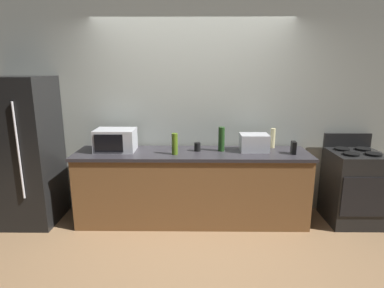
{
  "coord_description": "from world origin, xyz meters",
  "views": [
    {
      "loc": [
        0.04,
        -3.32,
        1.89
      ],
      "look_at": [
        0.0,
        0.4,
        1.0
      ],
      "focal_mm": 29.67,
      "sensor_mm": 36.0,
      "label": 1
    }
  ],
  "objects_px": {
    "bottle_wine": "(221,139)",
    "mug_black": "(197,147)",
    "microwave": "(115,140)",
    "toaster_oven": "(254,143)",
    "cordless_phone": "(293,148)",
    "stove_range": "(353,187)",
    "bottle_hand_soap": "(273,138)",
    "refrigerator": "(24,152)",
    "bottle_olive_oil": "(175,144)"
  },
  "relations": [
    {
      "from": "stove_range",
      "to": "cordless_phone",
      "type": "relative_size",
      "value": 7.2
    },
    {
      "from": "microwave",
      "to": "bottle_wine",
      "type": "height_order",
      "value": "bottle_wine"
    },
    {
      "from": "refrigerator",
      "to": "mug_black",
      "type": "relative_size",
      "value": 16.82
    },
    {
      "from": "cordless_phone",
      "to": "mug_black",
      "type": "height_order",
      "value": "cordless_phone"
    },
    {
      "from": "microwave",
      "to": "cordless_phone",
      "type": "height_order",
      "value": "microwave"
    },
    {
      "from": "refrigerator",
      "to": "microwave",
      "type": "distance_m",
      "value": 1.12
    },
    {
      "from": "bottle_hand_soap",
      "to": "bottle_olive_oil",
      "type": "bearing_deg",
      "value": -164.84
    },
    {
      "from": "stove_range",
      "to": "microwave",
      "type": "bearing_deg",
      "value": 179.06
    },
    {
      "from": "toaster_oven",
      "to": "bottle_hand_soap",
      "type": "xyz_separation_m",
      "value": [
        0.27,
        0.17,
        0.02
      ]
    },
    {
      "from": "refrigerator",
      "to": "cordless_phone",
      "type": "xyz_separation_m",
      "value": [
        3.25,
        -0.07,
        0.07
      ]
    },
    {
      "from": "toaster_oven",
      "to": "bottle_wine",
      "type": "height_order",
      "value": "bottle_wine"
    },
    {
      "from": "toaster_oven",
      "to": "mug_black",
      "type": "bearing_deg",
      "value": -179.08
    },
    {
      "from": "mug_black",
      "to": "cordless_phone",
      "type": "bearing_deg",
      "value": -5.89
    },
    {
      "from": "refrigerator",
      "to": "bottle_olive_oil",
      "type": "relative_size",
      "value": 7.11
    },
    {
      "from": "bottle_wine",
      "to": "mug_black",
      "type": "bearing_deg",
      "value": -178.54
    },
    {
      "from": "toaster_oven",
      "to": "bottle_wine",
      "type": "bearing_deg",
      "value": -179.47
    },
    {
      "from": "toaster_oven",
      "to": "bottle_hand_soap",
      "type": "bearing_deg",
      "value": 31.83
    },
    {
      "from": "bottle_hand_soap",
      "to": "mug_black",
      "type": "height_order",
      "value": "bottle_hand_soap"
    },
    {
      "from": "refrigerator",
      "to": "cordless_phone",
      "type": "distance_m",
      "value": 3.26
    },
    {
      "from": "toaster_oven",
      "to": "bottle_wine",
      "type": "distance_m",
      "value": 0.4
    },
    {
      "from": "stove_range",
      "to": "bottle_wine",
      "type": "height_order",
      "value": "bottle_wine"
    },
    {
      "from": "microwave",
      "to": "bottle_wine",
      "type": "bearing_deg",
      "value": 0.38
    },
    {
      "from": "stove_range",
      "to": "bottle_olive_oil",
      "type": "relative_size",
      "value": 4.27
    },
    {
      "from": "stove_range",
      "to": "bottle_wine",
      "type": "relative_size",
      "value": 3.61
    },
    {
      "from": "stove_range",
      "to": "mug_black",
      "type": "distance_m",
      "value": 2.0
    },
    {
      "from": "cordless_phone",
      "to": "bottle_wine",
      "type": "bearing_deg",
      "value": 177.17
    },
    {
      "from": "refrigerator",
      "to": "bottle_hand_soap",
      "type": "distance_m",
      "value": 3.09
    },
    {
      "from": "refrigerator",
      "to": "toaster_oven",
      "type": "height_order",
      "value": "refrigerator"
    },
    {
      "from": "cordless_phone",
      "to": "bottle_hand_soap",
      "type": "relative_size",
      "value": 0.6
    },
    {
      "from": "stove_range",
      "to": "bottle_hand_soap",
      "type": "height_order",
      "value": "bottle_hand_soap"
    },
    {
      "from": "refrigerator",
      "to": "bottle_olive_oil",
      "type": "height_order",
      "value": "refrigerator"
    },
    {
      "from": "cordless_phone",
      "to": "bottle_olive_oil",
      "type": "distance_m",
      "value": 1.41
    },
    {
      "from": "microwave",
      "to": "cordless_phone",
      "type": "bearing_deg",
      "value": -3.11
    },
    {
      "from": "toaster_oven",
      "to": "refrigerator",
      "type": "bearing_deg",
      "value": -178.77
    },
    {
      "from": "microwave",
      "to": "toaster_oven",
      "type": "xyz_separation_m",
      "value": [
        1.7,
        0.01,
        -0.03
      ]
    },
    {
      "from": "refrigerator",
      "to": "stove_range",
      "type": "bearing_deg",
      "value": 0.0
    },
    {
      "from": "stove_range",
      "to": "bottle_hand_soap",
      "type": "distance_m",
      "value": 1.15
    },
    {
      "from": "stove_range",
      "to": "cordless_phone",
      "type": "distance_m",
      "value": 0.95
    },
    {
      "from": "bottle_wine",
      "to": "mug_black",
      "type": "distance_m",
      "value": 0.31
    },
    {
      "from": "bottle_olive_oil",
      "to": "bottle_wine",
      "type": "bearing_deg",
      "value": 16.24
    },
    {
      "from": "refrigerator",
      "to": "mug_black",
      "type": "distance_m",
      "value": 2.12
    },
    {
      "from": "microwave",
      "to": "bottle_olive_oil",
      "type": "relative_size",
      "value": 1.9
    },
    {
      "from": "cordless_phone",
      "to": "bottle_wine",
      "type": "xyz_separation_m",
      "value": [
        -0.85,
        0.13,
        0.07
      ]
    },
    {
      "from": "bottle_wine",
      "to": "toaster_oven",
      "type": "bearing_deg",
      "value": 0.53
    },
    {
      "from": "stove_range",
      "to": "toaster_oven",
      "type": "distance_m",
      "value": 1.36
    },
    {
      "from": "microwave",
      "to": "bottle_olive_oil",
      "type": "bearing_deg",
      "value": -11.91
    },
    {
      "from": "bottle_olive_oil",
      "to": "bottle_hand_soap",
      "type": "bearing_deg",
      "value": 15.16
    },
    {
      "from": "cordless_phone",
      "to": "bottle_olive_oil",
      "type": "relative_size",
      "value": 0.59
    },
    {
      "from": "cordless_phone",
      "to": "bottle_olive_oil",
      "type": "bearing_deg",
      "value": -172.85
    },
    {
      "from": "stove_range",
      "to": "microwave",
      "type": "height_order",
      "value": "microwave"
    }
  ]
}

